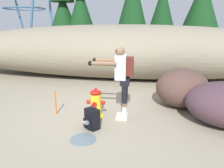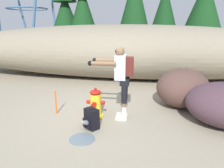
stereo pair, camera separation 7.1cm
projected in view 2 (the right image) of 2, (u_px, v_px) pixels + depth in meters
ground_plane at (98, 116)px, 5.21m from camera, size 56.00×56.00×0.04m
dirt_embankment at (121, 52)px, 8.82m from camera, size 16.23×3.20×2.19m
fire_hydrant at (96, 104)px, 5.04m from camera, size 0.44×0.39×0.71m
hydrant_water_jet at (87, 126)px, 4.40m from camera, size 0.50×1.19×0.56m
utility_worker at (121, 74)px, 4.76m from camera, size 0.98×0.55×1.68m
spare_backpack at (91, 119)px, 4.48m from camera, size 0.36×0.36×0.47m
boulder_mid at (183, 88)px, 5.68m from camera, size 1.95×1.98×1.02m
pine_tree_far_left at (65, 9)px, 12.46m from camera, size 2.13×2.13×5.76m
pine_tree_left at (83, 4)px, 11.74m from camera, size 1.96×1.96×6.28m
pine_tree_right at (165, 0)px, 13.00m from camera, size 1.83×1.83×6.65m
survey_stake at (56, 102)px, 5.22m from camera, size 0.04×0.04×0.60m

